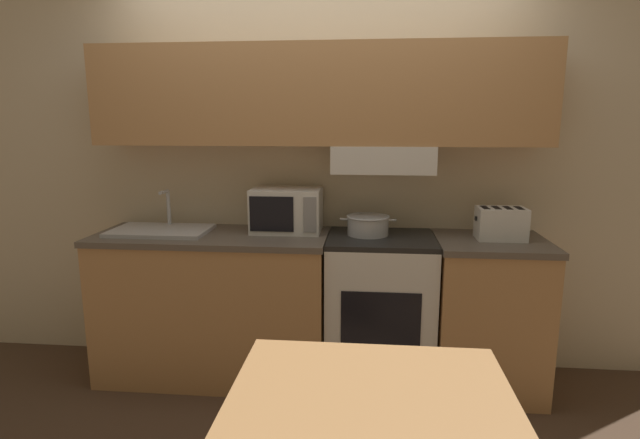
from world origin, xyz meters
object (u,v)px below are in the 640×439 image
at_px(stove_range, 379,310).
at_px(dining_table, 371,434).
at_px(cooking_pot, 368,224).
at_px(toaster, 501,223).
at_px(microwave, 287,210).
at_px(sink_basin, 161,230).

height_order(stove_range, dining_table, stove_range).
xyz_separation_m(cooking_pot, toaster, (0.77, -0.04, 0.03)).
relative_size(stove_range, dining_table, 1.02).
relative_size(microwave, sink_basin, 0.72).
relative_size(cooking_pot, toaster, 1.18).
bearing_deg(stove_range, toaster, 0.16).
bearing_deg(toaster, stove_range, -179.84).
relative_size(cooking_pot, dining_table, 0.37).
bearing_deg(dining_table, microwave, 108.02).
height_order(toaster, dining_table, toaster).
bearing_deg(microwave, stove_range, -9.48).
xyz_separation_m(stove_range, dining_table, (-0.06, -1.51, 0.18)).
xyz_separation_m(cooking_pot, microwave, (-0.50, 0.05, 0.07)).
xyz_separation_m(cooking_pot, sink_basin, (-1.27, -0.06, -0.05)).
height_order(cooking_pot, microwave, microwave).
distance_m(stove_range, microwave, 0.84).
relative_size(cooking_pot, sink_basin, 0.57).
bearing_deg(sink_basin, stove_range, 0.62).
bearing_deg(microwave, cooking_pot, -5.76).
bearing_deg(cooking_pot, microwave, 174.24).
relative_size(stove_range, sink_basin, 1.56).
height_order(cooking_pot, sink_basin, sink_basin).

